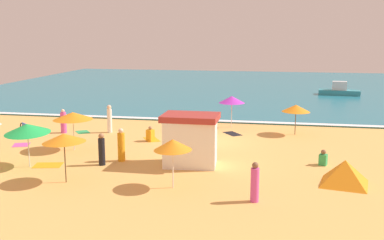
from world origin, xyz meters
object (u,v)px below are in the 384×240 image
beach_umbrella_7 (296,108)px  small_boat_0 (339,91)px  beach_umbrella_2 (73,116)px  beach_umbrella_3 (232,100)px  beachgoer_4 (110,119)px  beachgoer_2 (150,135)px  beachgoer_8 (323,158)px  beach_umbrella_5 (64,138)px  beach_tent (345,172)px  lifeguard_cabana (190,139)px  beach_umbrella_0 (173,145)px  beachgoer_0 (102,150)px  beachgoer_1 (255,183)px  beach_umbrella_6 (27,129)px  parked_bicycle (25,129)px  beachgoer_6 (121,146)px  beachgoer_7 (63,122)px

beach_umbrella_7 → small_boat_0: size_ratio=0.53×
beach_umbrella_2 → beach_umbrella_3: bearing=45.0°
beach_umbrella_3 → beachgoer_4: 8.49m
beachgoer_2 → beachgoer_8: size_ratio=1.16×
beach_umbrella_5 → beach_tent: size_ratio=0.82×
lifeguard_cabana → beach_umbrella_0: (-0.07, -3.57, 0.59)m
beach_umbrella_7 → beachgoer_0: bearing=-137.1°
beachgoer_4 → beachgoer_8: size_ratio=2.31×
beach_umbrella_7 → small_boat_0: beach_umbrella_7 is taller
beachgoer_0 → beach_umbrella_5: bearing=-101.1°
beach_tent → beachgoer_1: size_ratio=1.70×
beachgoer_2 → beachgoer_8: 10.52m
lifeguard_cabana → beach_umbrella_2: (-7.05, 1.71, 0.65)m
lifeguard_cabana → beach_umbrella_6: 8.02m
beach_umbrella_3 → beach_umbrella_6: beach_umbrella_6 is taller
beach_umbrella_0 → small_boat_0: size_ratio=0.55×
beach_umbrella_5 → beachgoer_1: (8.40, -0.85, -1.26)m
beach_umbrella_6 → beach_umbrella_7: beach_umbrella_6 is taller
beach_umbrella_2 → parked_bicycle: (-4.92, 3.19, -1.58)m
beach_umbrella_0 → small_boat_0: (10.40, 31.42, -1.36)m
beach_umbrella_0 → beachgoer_2: size_ratio=2.50×
beachgoer_0 → beachgoer_4: beachgoer_4 is taller
beach_umbrella_3 → beach_tent: size_ratio=0.92×
beach_tent → small_boat_0: small_boat_0 is taller
beachgoer_1 → beachgoer_8: beachgoer_1 is taller
beachgoer_1 → beachgoer_8: (3.09, 5.80, -0.42)m
beach_umbrella_7 → beach_tent: (1.87, -9.90, -1.18)m
beach_umbrella_6 → beach_tent: 15.07m
lifeguard_cabana → beach_tent: bearing=-13.3°
beach_tent → parked_bicycle: 20.29m
beach_umbrella_5 → beachgoer_0: (0.56, 2.88, -1.24)m
beach_umbrella_0 → beach_umbrella_6: beach_umbrella_6 is taller
beach_umbrella_2 → beachgoer_8: bearing=-2.1°
beachgoer_0 → beach_tent: bearing=-4.2°
beach_umbrella_3 → beach_umbrella_5: (-5.96, -13.52, 0.07)m
beach_umbrella_7 → beachgoer_2: bearing=-157.7°
beachgoer_6 → beachgoer_7: (-6.03, 5.79, -0.08)m
beach_umbrella_0 → beach_umbrella_6: 7.89m
lifeguard_cabana → beachgoer_1: bearing=-52.9°
beach_tent → beachgoer_7: (-16.91, 7.53, 0.18)m
beach_umbrella_5 → beachgoer_4: beach_umbrella_5 is taller
beach_umbrella_3 → beach_umbrella_5: bearing=-113.8°
beach_umbrella_3 → beachgoer_2: 6.99m
beachgoer_4 → lifeguard_cabana: bearing=-44.0°
beach_umbrella_2 → beachgoer_6: size_ratio=1.78×
beach_umbrella_3 → beach_umbrella_7: bearing=-20.2°
lifeguard_cabana → parked_bicycle: 12.96m
parked_bicycle → beachgoer_8: bearing=-11.3°
beach_umbrella_2 → beachgoer_1: (10.51, -6.30, -1.20)m
parked_bicycle → beachgoer_1: (15.43, -9.49, 0.38)m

